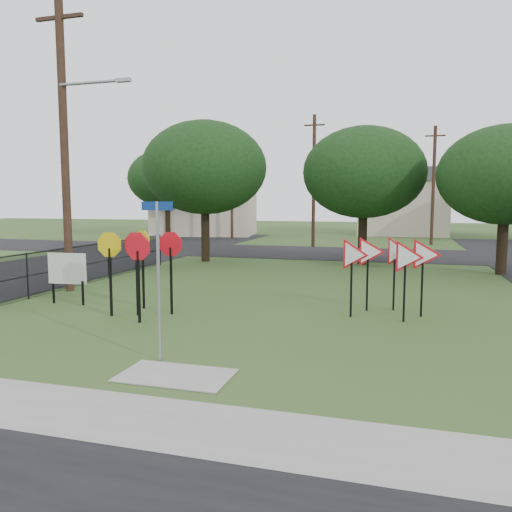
{
  "coord_description": "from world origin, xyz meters",
  "views": [
    {
      "loc": [
        3.78,
        -10.29,
        3.1
      ],
      "look_at": [
        -0.06,
        3.0,
        1.6
      ],
      "focal_mm": 35.0,
      "sensor_mm": 36.0,
      "label": 1
    }
  ],
  "objects": [
    {
      "name": "info_board",
      "position": [
        -5.88,
        2.5,
        1.04
      ],
      "size": [
        1.25,
        0.14,
        1.56
      ],
      "color": "black",
      "rests_on": "ground"
    },
    {
      "name": "sidewalk",
      "position": [
        0.0,
        -4.2,
        0.01
      ],
      "size": [
        30.0,
        1.6,
        0.02
      ],
      "primitive_type": "cube",
      "color": "gray",
      "rests_on": "ground"
    },
    {
      "name": "ground",
      "position": [
        0.0,
        0.0,
        0.0
      ],
      "size": [
        140.0,
        140.0,
        0.0
      ],
      "primitive_type": "plane",
      "color": "#2B4A1B"
    },
    {
      "name": "tree_near_left",
      "position": [
        -6.0,
        14.0,
        4.86
      ],
      "size": [
        6.4,
        6.4,
        7.27
      ],
      "color": "black",
      "rests_on": "ground"
    },
    {
      "name": "stop_sign_cluster",
      "position": [
        -3.01,
        1.79,
        1.73
      ],
      "size": [
        2.2,
        1.79,
        2.31
      ],
      "color": "black",
      "rests_on": "ground"
    },
    {
      "name": "far_pole_a",
      "position": [
        -2.0,
        24.0,
        4.6
      ],
      "size": [
        1.4,
        0.24,
        9.0
      ],
      "color": "#3E281C",
      "rests_on": "ground"
    },
    {
      "name": "street_name_sign",
      "position": [
        -0.65,
        -1.7,
        1.78
      ],
      "size": [
        0.64,
        0.06,
        3.11
      ],
      "color": "gray",
      "rests_on": "ground"
    },
    {
      "name": "utility_pole_main",
      "position": [
        -7.24,
        4.5,
        5.21
      ],
      "size": [
        3.55,
        0.33,
        10.0
      ],
      "color": "#3E281C",
      "rests_on": "ground"
    },
    {
      "name": "tree_far_left",
      "position": [
        -16.0,
        30.0,
        5.17
      ],
      "size": [
        6.8,
        6.8,
        7.73
      ],
      "color": "black",
      "rests_on": "ground"
    },
    {
      "name": "street_far",
      "position": [
        0.0,
        20.0,
        0.01
      ],
      "size": [
        60.0,
        8.0,
        0.02
      ],
      "primitive_type": "cube",
      "color": "black",
      "rests_on": "ground"
    },
    {
      "name": "fence_run",
      "position": [
        -7.6,
        6.25,
        0.78
      ],
      "size": [
        0.05,
        11.55,
        1.5
      ],
      "color": "black",
      "rests_on": "ground"
    },
    {
      "name": "far_pole_b",
      "position": [
        6.0,
        28.0,
        4.35
      ],
      "size": [
        1.4,
        0.24,
        8.5
      ],
      "color": "#3E281C",
      "rests_on": "ground"
    },
    {
      "name": "curb_pad",
      "position": [
        0.0,
        -2.4,
        0.01
      ],
      "size": [
        2.0,
        1.2,
        0.02
      ],
      "primitive_type": "cube",
      "color": "gray",
      "rests_on": "ground"
    },
    {
      "name": "house_mid",
      "position": [
        4.0,
        40.0,
        3.15
      ],
      "size": [
        8.4,
        8.4,
        6.2
      ],
      "color": "beige",
      "rests_on": "ground"
    },
    {
      "name": "house_left",
      "position": [
        -14.0,
        34.0,
        3.65
      ],
      "size": [
        10.58,
        8.88,
        7.2
      ],
      "color": "beige",
      "rests_on": "ground"
    },
    {
      "name": "planting_strip",
      "position": [
        0.0,
        -5.4,
        0.01
      ],
      "size": [
        30.0,
        0.8,
        0.02
      ],
      "primitive_type": "cube",
      "color": "#2B4A1B",
      "rests_on": "ground"
    },
    {
      "name": "street_left",
      "position": [
        -12.0,
        10.0,
        0.01
      ],
      "size": [
        8.0,
        50.0,
        0.02
      ],
      "primitive_type": "cube",
      "color": "black",
      "rests_on": "ground"
    },
    {
      "name": "tree_near_mid",
      "position": [
        2.0,
        15.0,
        4.54
      ],
      "size": [
        6.0,
        6.0,
        6.8
      ],
      "color": "black",
      "rests_on": "ground"
    },
    {
      "name": "yield_sign_cluster",
      "position": [
        3.5,
        3.67,
        1.61
      ],
      "size": [
        2.77,
        1.84,
        2.17
      ],
      "color": "black",
      "rests_on": "ground"
    },
    {
      "name": "far_pole_c",
      "position": [
        -10.0,
        30.0,
        4.6
      ],
      "size": [
        1.4,
        0.24,
        9.0
      ],
      "color": "#3E281C",
      "rests_on": "ground"
    },
    {
      "name": "tree_near_right",
      "position": [
        8.0,
        13.0,
        4.22
      ],
      "size": [
        5.6,
        5.6,
        6.33
      ],
      "color": "black",
      "rests_on": "ground"
    }
  ]
}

